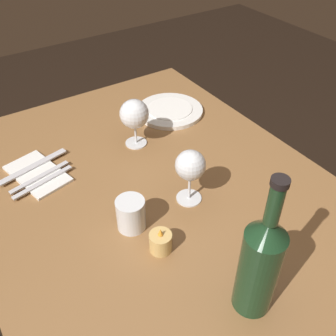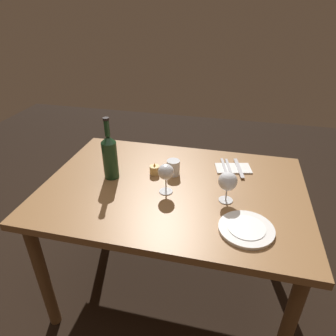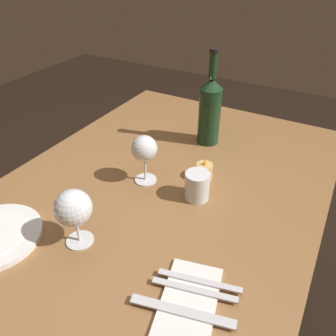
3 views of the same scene
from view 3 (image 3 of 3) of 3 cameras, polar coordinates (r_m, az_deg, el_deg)
name	(u,v)px [view 3 (image 3 of 3)]	position (r m, az deg, el deg)	size (l,w,h in m)	color
ground_plane	(161,330)	(1.55, -1.27, -25.81)	(6.00, 6.00, 0.00)	black
dining_table	(158,213)	(1.04, -1.73, -7.68)	(1.30, 0.90, 0.74)	olive
wine_glass_left	(144,150)	(0.96, -4.07, 3.14)	(0.08, 0.08, 0.15)	white
wine_glass_right	(73,209)	(0.79, -15.83, -6.69)	(0.09, 0.09, 0.15)	white
wine_bottle	(210,110)	(1.17, 7.14, 9.85)	(0.08, 0.08, 0.33)	#19381E
water_tumbler	(197,187)	(0.93, 4.98, -3.25)	(0.07, 0.07, 0.08)	white
votive_candle	(204,172)	(1.02, 6.19, -0.60)	(0.05, 0.05, 0.07)	#DBB266
folded_napkin	(189,301)	(0.73, 3.58, -21.72)	(0.21, 0.15, 0.01)	white
fork_inner	(194,290)	(0.73, 4.52, -20.00)	(0.05, 0.18, 0.00)	silver
fork_outer	(200,281)	(0.75, 5.39, -18.61)	(0.05, 0.18, 0.00)	silver
table_knife	(182,311)	(0.71, 2.43, -23.21)	(0.07, 0.21, 0.00)	silver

